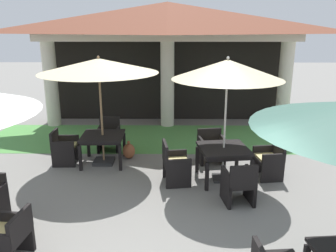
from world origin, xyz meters
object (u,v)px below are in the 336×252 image
Objects in this scene: patio_table_mid_left at (224,152)px; patio_table_far_back at (103,138)px; patio_umbrella_mid_left at (227,70)px; patio_chair_mid_right_east at (8,238)px; patio_chair_far_back_north at (109,135)px; patio_chair_far_back_west at (64,148)px; patio_chair_mid_left_west at (175,164)px; patio_chair_mid_left_north at (211,147)px; patio_chair_mid_left_south at (239,184)px; patio_chair_mid_left_east at (269,160)px; terracotta_urn at (129,151)px; patio_umbrella_far_back at (99,66)px.

patio_table_far_back is at bearing 161.64° from patio_table_mid_left.
patio_chair_mid_right_east is (-3.45, -2.82, -2.03)m from patio_umbrella_mid_left.
patio_chair_far_back_west is at bearing 45.04° from patio_chair_far_back_north.
patio_chair_far_back_north is (-1.78, 2.04, -0.01)m from patio_chair_mid_left_west.
patio_chair_far_back_west reaches higher than patio_chair_mid_left_north.
patio_chair_mid_left_west is (-1.06, -0.15, -2.00)m from patio_umbrella_mid_left.
patio_chair_mid_left_north is at bearing 90.00° from patio_chair_mid_left_south.
patio_chair_mid_left_east is 0.79× the size of patio_table_far_back.
terracotta_urn is (1.54, 0.35, -0.20)m from patio_chair_far_back_west.
patio_chair_mid_right_east is 0.29× the size of patio_umbrella_far_back.
patio_chair_mid_left_west reaches higher than patio_chair_mid_left_east.
patio_table_far_back is (-2.96, 1.99, 0.23)m from patio_chair_mid_left_south.
patio_chair_mid_left_west reaches higher than patio_chair_mid_left_north.
patio_chair_far_back_north is at bearing -25.45° from patio_chair_mid_left_north.
patio_table_far_back is 2.17× the size of terracotta_urn.
patio_umbrella_mid_left is 3.33× the size of patio_chair_mid_left_north.
patio_chair_mid_left_east is at bearing 8.15° from patio_umbrella_mid_left.
patio_chair_mid_left_south reaches higher than patio_table_far_back.
patio_chair_mid_left_east is at bearing 8.15° from patio_table_mid_left.
patio_chair_mid_left_north is 2.67m from patio_table_far_back.
patio_umbrella_mid_left is 3.08× the size of patio_chair_far_back_north.
patio_chair_mid_right_east is at bearing -99.72° from patio_table_far_back.
patio_chair_mid_left_west is 0.89× the size of patio_table_far_back.
patio_chair_mid_right_east is 3.74m from patio_chair_far_back_west.
patio_table_mid_left is 1.13× the size of patio_table_far_back.
patio_chair_mid_left_west is 1.09× the size of patio_chair_far_back_west.
patio_chair_far_back_west is (-3.77, 0.91, -2.02)m from patio_umbrella_mid_left.
patio_chair_far_back_north is at bearing 133.88° from terracotta_urn.
patio_chair_mid_left_west is at bearing 135.17° from patio_chair_mid_left_south.
patio_chair_mid_left_west is at bearing 67.08° from patio_chair_far_back_west.
patio_chair_mid_left_north is 5.09m from patio_chair_mid_right_east.
patio_chair_mid_left_west is 2.14m from patio_chair_mid_left_east.
patio_chair_mid_left_east is (1.05, 0.15, -2.02)m from patio_umbrella_mid_left.
patio_chair_mid_left_west is 1.14× the size of patio_chair_mid_left_east.
patio_chair_mid_left_east reaches higher than patio_chair_mid_right_east.
patio_umbrella_mid_left is 3.41× the size of patio_chair_mid_right_east.
patio_umbrella_far_back is 2.28m from terracotta_urn.
patio_chair_mid_left_south reaches higher than patio_chair_mid_left_east.
patio_chair_mid_left_south is at bearing -33.87° from patio_table_far_back.
patio_chair_mid_left_east reaches higher than terracotta_urn.
patio_table_mid_left reaches higher than patio_table_far_back.
patio_chair_mid_right_east is 1.67× the size of terracotta_urn.
patio_table_mid_left is 3.88m from patio_chair_far_back_west.
patio_chair_mid_right_east is at bearing -99.72° from patio_umbrella_far_back.
patio_umbrella_mid_left is 3.39m from terracotta_urn.
patio_umbrella_mid_left is 3.34× the size of patio_chair_mid_left_east.
patio_umbrella_mid_left is at bearing 90.00° from patio_chair_mid_left_north.
patio_chair_far_back_west is (-0.96, -0.03, -0.24)m from patio_table_far_back.
patio_table_mid_left is 1.10m from patio_chair_mid_left_north.
patio_table_far_back is at bearing -151.22° from terracotta_urn.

